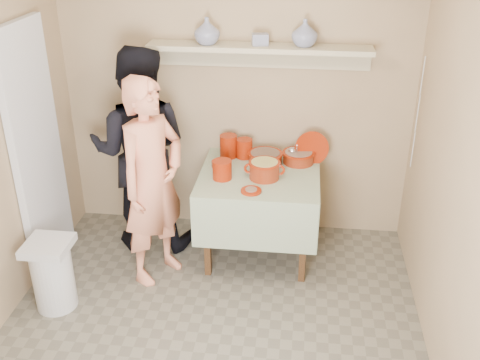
# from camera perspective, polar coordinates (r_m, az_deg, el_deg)

# --- Properties ---
(ground) EXTENTS (3.50, 3.50, 0.00)m
(ground) POSITION_cam_1_polar(r_m,az_deg,el_deg) (3.98, -3.57, -17.14)
(ground) COLOR #686252
(ground) RESTS_ON ground
(tile_panel) EXTENTS (0.06, 0.70, 2.00)m
(tile_panel) POSITION_cam_1_polar(r_m,az_deg,el_deg) (4.63, -19.89, 2.69)
(tile_panel) COLOR silver
(tile_panel) RESTS_ON ground
(plate_stack_a) EXTENTS (0.15, 0.15, 0.20)m
(plate_stack_a) POSITION_cam_1_polar(r_m,az_deg,el_deg) (4.82, -1.19, 3.46)
(plate_stack_a) COLOR #801400
(plate_stack_a) RESTS_ON serving_table
(plate_stack_b) EXTENTS (0.14, 0.14, 0.17)m
(plate_stack_b) POSITION_cam_1_polar(r_m,az_deg,el_deg) (4.82, 0.44, 3.23)
(plate_stack_b) COLOR #801400
(plate_stack_b) RESTS_ON serving_table
(bowl_stack) EXTENTS (0.15, 0.15, 0.15)m
(bowl_stack) POSITION_cam_1_polar(r_m,az_deg,el_deg) (4.45, -1.83, 1.05)
(bowl_stack) COLOR #801400
(bowl_stack) RESTS_ON serving_table
(empty_bowl) EXTENTS (0.16, 0.16, 0.05)m
(empty_bowl) POSITION_cam_1_polar(r_m,az_deg,el_deg) (4.67, -1.94, 1.65)
(empty_bowl) COLOR #801400
(empty_bowl) RESTS_ON serving_table
(propped_lid) EXTENTS (0.30, 0.14, 0.28)m
(propped_lid) POSITION_cam_1_polar(r_m,az_deg,el_deg) (4.77, 7.31, 3.22)
(propped_lid) COLOR #801400
(propped_lid) RESTS_ON serving_table
(vase_right) EXTENTS (0.23, 0.23, 0.21)m
(vase_right) POSITION_cam_1_polar(r_m,az_deg,el_deg) (4.55, 6.59, 14.63)
(vase_right) COLOR navy
(vase_right) RESTS_ON wall_shelf
(vase_left) EXTENTS (0.29, 0.29, 0.21)m
(vase_left) POSITION_cam_1_polar(r_m,az_deg,el_deg) (4.60, -3.38, 14.88)
(vase_left) COLOR navy
(vase_left) RESTS_ON wall_shelf
(ceramic_box) EXTENTS (0.14, 0.11, 0.09)m
(ceramic_box) POSITION_cam_1_polar(r_m,az_deg,el_deg) (4.58, 2.05, 14.08)
(ceramic_box) COLOR navy
(ceramic_box) RESTS_ON wall_shelf
(person_cook) EXTENTS (0.65, 0.72, 1.66)m
(person_cook) POSITION_cam_1_polar(r_m,az_deg,el_deg) (4.32, -8.86, -0.23)
(person_cook) COLOR #EB8965
(person_cook) RESTS_ON ground
(person_helper) EXTENTS (0.89, 0.71, 1.76)m
(person_helper) POSITION_cam_1_polar(r_m,az_deg,el_deg) (4.76, -10.10, 2.95)
(person_helper) COLOR black
(person_helper) RESTS_ON ground
(room_shell) EXTENTS (3.04, 3.54, 2.62)m
(room_shell) POSITION_cam_1_polar(r_m,az_deg,el_deg) (3.10, -4.40, 4.94)
(room_shell) COLOR tan
(room_shell) RESTS_ON ground
(serving_table) EXTENTS (0.97, 0.97, 0.76)m
(serving_table) POSITION_cam_1_polar(r_m,az_deg,el_deg) (4.63, 2.00, -0.58)
(serving_table) COLOR #4C2D16
(serving_table) RESTS_ON ground
(cazuela_meat_a) EXTENTS (0.30, 0.30, 0.10)m
(cazuela_meat_a) POSITION_cam_1_polar(r_m,az_deg,el_deg) (4.72, 2.57, 2.35)
(cazuela_meat_a) COLOR maroon
(cazuela_meat_a) RESTS_ON serving_table
(cazuela_meat_b) EXTENTS (0.28, 0.28, 0.10)m
(cazuela_meat_b) POSITION_cam_1_polar(r_m,az_deg,el_deg) (4.75, 5.96, 2.42)
(cazuela_meat_b) COLOR maroon
(cazuela_meat_b) RESTS_ON serving_table
(ladle) EXTENTS (0.08, 0.26, 0.19)m
(ladle) POSITION_cam_1_polar(r_m,az_deg,el_deg) (4.72, 5.35, 2.96)
(ladle) COLOR silver
(ladle) RESTS_ON cazuela_meat_b
(cazuela_rice) EXTENTS (0.33, 0.25, 0.14)m
(cazuela_rice) POSITION_cam_1_polar(r_m,az_deg,el_deg) (4.45, 2.50, 1.18)
(cazuela_rice) COLOR maroon
(cazuela_rice) RESTS_ON serving_table
(front_plate) EXTENTS (0.16, 0.16, 0.03)m
(front_plate) POSITION_cam_1_polar(r_m,az_deg,el_deg) (4.27, 1.14, -1.08)
(front_plate) COLOR #801400
(front_plate) RESTS_ON serving_table
(wall_shelf) EXTENTS (1.80, 0.25, 0.21)m
(wall_shelf) POSITION_cam_1_polar(r_m,az_deg,el_deg) (4.62, 1.98, 13.05)
(wall_shelf) COLOR #BDB18C
(wall_shelf) RESTS_ON room_shell
(trash_bin) EXTENTS (0.32, 0.32, 0.56)m
(trash_bin) POSITION_cam_1_polar(r_m,az_deg,el_deg) (4.41, -18.50, -9.04)
(trash_bin) COLOR silver
(trash_bin) RESTS_ON ground
(electrical_cord) EXTENTS (0.01, 0.05, 0.90)m
(electrical_cord) POSITION_cam_1_polar(r_m,az_deg,el_deg) (4.65, 17.59, 6.45)
(electrical_cord) COLOR silver
(electrical_cord) RESTS_ON wall_shelf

